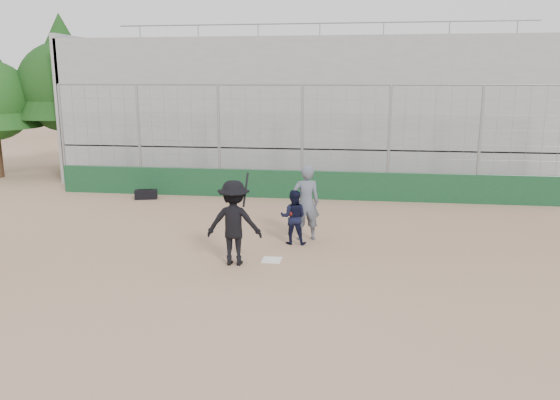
# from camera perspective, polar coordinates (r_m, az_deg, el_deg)

# --- Properties ---
(ground) EXTENTS (90.00, 90.00, 0.00)m
(ground) POSITION_cam_1_polar(r_m,az_deg,el_deg) (12.90, -0.87, -6.32)
(ground) COLOR #825D46
(ground) RESTS_ON ground
(home_plate) EXTENTS (0.44, 0.44, 0.02)m
(home_plate) POSITION_cam_1_polar(r_m,az_deg,el_deg) (12.89, -0.87, -6.27)
(home_plate) COLOR white
(home_plate) RESTS_ON ground
(backstop) EXTENTS (18.10, 0.25, 4.04)m
(backstop) POSITION_cam_1_polar(r_m,az_deg,el_deg) (19.42, 2.30, 2.96)
(backstop) COLOR #12381D
(backstop) RESTS_ON ground
(bleachers) EXTENTS (20.25, 6.70, 6.98)m
(bleachers) POSITION_cam_1_polar(r_m,az_deg,el_deg) (24.12, 3.53, 9.48)
(bleachers) COLOR gray
(bleachers) RESTS_ON ground
(tree_left) EXTENTS (4.48, 4.48, 7.00)m
(tree_left) POSITION_cam_1_polar(r_m,az_deg,el_deg) (26.43, -21.71, 12.08)
(tree_left) COLOR #392515
(tree_left) RESTS_ON ground
(batter_at_plate) EXTENTS (1.30, 0.84, 2.08)m
(batter_at_plate) POSITION_cam_1_polar(r_m,az_deg,el_deg) (12.43, -4.83, -2.38)
(batter_at_plate) COLOR black
(batter_at_plate) RESTS_ON ground
(catcher_crouched) EXTENTS (0.72, 0.57, 0.98)m
(catcher_crouched) POSITION_cam_1_polar(r_m,az_deg,el_deg) (14.02, 1.40, -2.70)
(catcher_crouched) COLOR black
(catcher_crouched) RESTS_ON ground
(umpire) EXTENTS (0.84, 0.67, 1.80)m
(umpire) POSITION_cam_1_polar(r_m,az_deg,el_deg) (14.34, 2.72, -0.68)
(umpire) COLOR #525A68
(umpire) RESTS_ON ground
(equipment_bag) EXTENTS (0.83, 0.52, 0.37)m
(equipment_bag) POSITION_cam_1_polar(r_m,az_deg,el_deg) (20.00, -13.83, 0.57)
(equipment_bag) COLOR black
(equipment_bag) RESTS_ON ground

